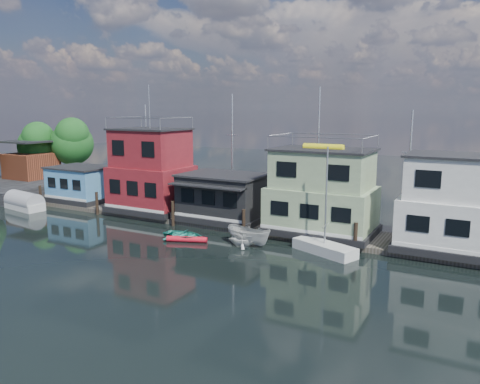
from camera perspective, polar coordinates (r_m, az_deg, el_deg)
The scene contains 16 objects.
ground at distance 32.11m, azimuth -12.26°, elevation -8.50°, with size 160.00×160.00×0.00m, color black.
dock at distance 41.47m, azimuth -1.39°, elevation -3.67°, with size 48.00×5.00×0.40m, color #595147.
houseboat_blue at distance 52.26m, azimuth -18.78°, elevation 0.94°, with size 6.40×4.90×3.66m.
houseboat_red at distance 45.50m, azimuth -10.74°, elevation 2.41°, with size 7.40×5.90×11.86m.
houseboat_dark at distance 41.22m, azimuth -2.02°, elevation -0.61°, with size 7.40×6.10×4.06m.
houseboat_green at distance 37.33m, azimuth 9.96°, elevation -0.14°, with size 8.40×5.90×7.03m.
houseboat_white at distance 35.52m, azimuth 25.42°, elevation -1.55°, with size 8.40×5.90×6.66m.
pilings at distance 39.09m, azimuth -3.88°, elevation -3.20°, with size 42.28×0.28×2.20m.
background_masts at distance 43.89m, azimuth 7.93°, elevation 4.11°, with size 36.40×0.16×12.00m.
shore at distance 64.19m, azimuth -24.04°, elevation 3.51°, with size 12.40×15.72×8.24m.
dinghy_teal at distance 36.92m, azimuth -6.82°, elevation -5.25°, with size 2.48×3.47×0.72m, color teal.
tarp_runabout at distance 52.08m, azimuth -24.79°, elevation -1.16°, with size 4.98×2.59×1.93m.
dinghy_white at distance 34.84m, azimuth 0.35°, elevation -5.72°, with size 1.95×2.26×1.19m, color silver.
red_kayak at distance 36.28m, azimuth -6.49°, elevation -5.74°, with size 0.46×0.46×3.14m, color red.
day_sailer at distance 33.84m, azimuth 10.26°, elevation -6.66°, with size 5.05×3.29×7.57m.
motorboat at distance 35.09m, azimuth 1.10°, elevation -5.35°, with size 1.46×3.88×1.50m, color beige.
Camera 1 is at (20.11, -22.85, 10.23)m, focal length 35.00 mm.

